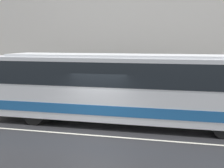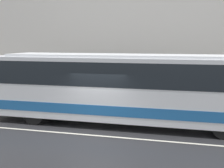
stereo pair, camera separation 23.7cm
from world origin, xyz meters
name	(u,v)px [view 2 (the right image)]	position (x,y,z in m)	size (l,w,h in m)	color
ground_plane	(93,135)	(0.00, 0.00, 0.00)	(60.00, 60.00, 0.00)	#262628
sidewalk	(123,107)	(0.00, 5.48, 0.08)	(60.00, 2.97, 0.16)	gray
building_facade	(129,21)	(0.00, 7.11, 5.12)	(60.00, 0.35, 10.63)	silver
lane_stripe	(93,135)	(0.00, 0.00, 0.00)	(54.00, 0.14, 0.01)	beige
transit_bus	(119,85)	(0.64, 2.03, 1.86)	(12.47, 2.59, 3.29)	silver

